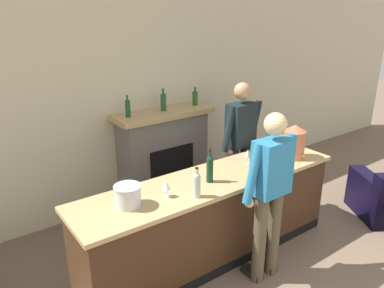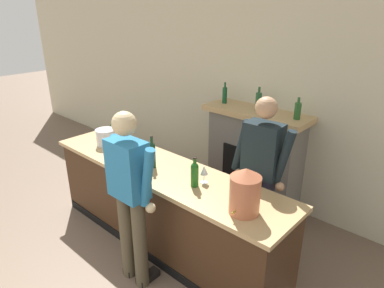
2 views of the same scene
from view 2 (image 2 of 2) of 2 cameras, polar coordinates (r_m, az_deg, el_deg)
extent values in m
cube|color=beige|center=(4.62, 11.30, 7.16)|extent=(12.00, 0.07, 2.75)
cube|color=#3E2616|center=(3.87, -4.90, -10.56)|extent=(2.95, 0.65, 0.90)
cube|color=tan|center=(3.64, -5.14, -4.28)|extent=(3.02, 0.72, 0.04)
cube|color=black|center=(3.93, -8.36, -17.33)|extent=(2.89, 0.01, 0.10)
cube|color=slate|center=(4.60, 10.29, -2.74)|extent=(1.21, 0.44, 1.25)
cube|color=black|center=(4.50, 8.54, -5.59)|extent=(0.66, 0.02, 0.80)
cube|color=tan|center=(4.36, 10.73, 5.10)|extent=(1.37, 0.52, 0.07)
cylinder|color=#134A28|center=(4.59, 5.47, 8.07)|extent=(0.06, 0.06, 0.21)
cylinder|color=#134A28|center=(4.56, 5.54, 9.76)|extent=(0.03, 0.03, 0.07)
cylinder|color=#22512C|center=(4.31, 11.01, 6.91)|extent=(0.08, 0.08, 0.22)
cylinder|color=#22512C|center=(4.27, 11.15, 8.81)|extent=(0.03, 0.03, 0.07)
cylinder|color=#245726|center=(4.08, 17.18, 5.25)|extent=(0.07, 0.07, 0.19)
cylinder|color=#245726|center=(4.05, 17.38, 6.98)|extent=(0.03, 0.03, 0.06)
cylinder|color=#474639|center=(6.10, -13.88, -1.91)|extent=(0.26, 0.26, 0.24)
cylinder|color=#332319|center=(6.06, -13.97, -0.98)|extent=(0.23, 0.23, 0.02)
cone|color=#367F23|center=(5.88, -13.38, 0.76)|extent=(0.14, 0.35, 0.43)
cone|color=#267724|center=(6.00, -13.23, 0.65)|extent=(0.31, 0.25, 0.32)
cone|color=#307324|center=(6.09, -13.95, 1.74)|extent=(0.31, 0.31, 0.46)
cone|color=#377D24|center=(5.99, -15.39, 1.03)|extent=(0.33, 0.31, 0.43)
cone|color=#247037|center=(5.86, -14.94, 0.60)|extent=(0.42, 0.26, 0.44)
cylinder|color=#4E4431|center=(3.35, -8.64, -16.15)|extent=(0.13, 0.13, 0.95)
cube|color=black|center=(3.67, -7.33, -21.09)|extent=(0.10, 0.24, 0.07)
cylinder|color=#4E4431|center=(3.47, -10.84, -14.68)|extent=(0.13, 0.13, 0.95)
cube|color=black|center=(3.78, -9.46, -19.60)|extent=(0.10, 0.24, 0.07)
cube|color=teal|center=(3.02, -10.67, -4.15)|extent=(0.36, 0.22, 0.53)
cylinder|color=teal|center=(2.88, -7.48, -5.65)|extent=(0.20, 0.08, 0.57)
sphere|color=#CEB484|center=(3.04, -6.91, -10.54)|extent=(0.09, 0.09, 0.09)
cylinder|color=teal|center=(3.21, -12.92, -3.00)|extent=(0.20, 0.08, 0.57)
sphere|color=#CEB484|center=(3.35, -12.21, -7.55)|extent=(0.09, 0.09, 0.09)
sphere|color=#CEB484|center=(2.86, -11.25, 3.34)|extent=(0.21, 0.21, 0.21)
cylinder|color=#303044|center=(3.78, 9.47, -11.15)|extent=(0.13, 0.13, 0.96)
cube|color=black|center=(3.99, 8.52, -16.95)|extent=(0.11, 0.24, 0.07)
cylinder|color=#303044|center=(3.70, 12.18, -12.13)|extent=(0.13, 0.13, 0.96)
cube|color=black|center=(3.92, 11.13, -18.01)|extent=(0.11, 0.24, 0.07)
cube|color=black|center=(3.39, 11.71, -0.96)|extent=(0.37, 0.24, 0.55)
cylinder|color=black|center=(3.47, 8.22, -0.24)|extent=(0.20, 0.08, 0.57)
sphere|color=tan|center=(3.58, 7.79, -4.77)|extent=(0.09, 0.09, 0.09)
cylinder|color=black|center=(3.28, 15.05, -2.18)|extent=(0.20, 0.08, 0.57)
sphere|color=tan|center=(3.40, 14.40, -6.91)|extent=(0.09, 0.09, 0.09)
sphere|color=tan|center=(3.25, 12.28, 5.91)|extent=(0.21, 0.21, 0.21)
cylinder|color=#B86543|center=(2.83, 8.78, -8.40)|extent=(0.25, 0.25, 0.33)
cone|color=#B86543|center=(2.74, 9.02, -4.76)|extent=(0.26, 0.26, 0.08)
cylinder|color=#B29333|center=(2.78, 6.93, -11.24)|extent=(0.02, 0.04, 0.02)
cylinder|color=silver|center=(4.30, -14.14, 1.05)|extent=(0.23, 0.23, 0.19)
cylinder|color=silver|center=(4.27, -14.26, 2.28)|extent=(0.25, 0.25, 0.01)
cylinder|color=#1B5719|center=(3.22, 0.44, -5.40)|extent=(0.08, 0.08, 0.20)
sphere|color=#1B5719|center=(3.17, 0.44, -3.76)|extent=(0.07, 0.07, 0.07)
cylinder|color=#1B5719|center=(3.16, 0.44, -3.11)|extent=(0.03, 0.03, 0.08)
cylinder|color=black|center=(3.14, 0.45, -2.36)|extent=(0.03, 0.03, 0.01)
cylinder|color=#12331E|center=(3.60, -6.63, -2.08)|extent=(0.07, 0.07, 0.24)
sphere|color=#12331E|center=(3.55, -6.72, -0.29)|extent=(0.07, 0.07, 0.07)
cylinder|color=#12331E|center=(3.54, -6.75, 0.42)|extent=(0.03, 0.03, 0.09)
cylinder|color=black|center=(3.52, -6.79, 1.23)|extent=(0.03, 0.03, 0.01)
cylinder|color=#A8B7AD|center=(3.72, -11.75, -1.91)|extent=(0.07, 0.07, 0.20)
sphere|color=#A8B7AD|center=(3.68, -11.88, -0.45)|extent=(0.07, 0.07, 0.07)
cylinder|color=#A8B7AD|center=(3.67, -11.92, 0.12)|extent=(0.03, 0.03, 0.08)
cylinder|color=black|center=(3.65, -11.98, 0.79)|extent=(0.03, 0.03, 0.01)
cylinder|color=silver|center=(4.02, -11.71, -1.59)|extent=(0.07, 0.07, 0.01)
cylinder|color=silver|center=(4.01, -11.75, -1.08)|extent=(0.01, 0.01, 0.07)
cone|color=silver|center=(3.98, -11.84, -0.01)|extent=(0.08, 0.08, 0.09)
cylinder|color=silver|center=(3.32, 1.99, -6.40)|extent=(0.07, 0.07, 0.01)
cylinder|color=silver|center=(3.30, 2.00, -5.71)|extent=(0.01, 0.01, 0.08)
cone|color=silver|center=(3.26, 2.02, -4.37)|extent=(0.07, 0.07, 0.09)
camera|label=1|loc=(4.70, -56.59, 13.44)|focal=35.00mm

